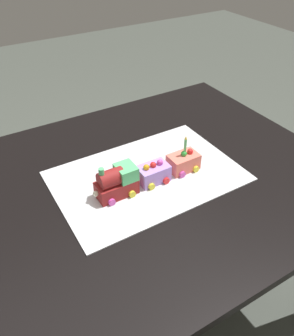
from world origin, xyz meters
name	(u,v)px	position (x,y,z in m)	size (l,w,h in m)	color
ground_plane	(134,308)	(0.00, 0.00, 0.00)	(8.00, 8.00, 0.00)	#474C44
dining_table	(130,207)	(0.00, 0.00, 0.63)	(1.40, 1.00, 0.74)	black
cake_board	(147,176)	(0.07, 0.00, 0.74)	(0.60, 0.40, 0.00)	silver
cake_locomotive	(117,182)	(-0.06, -0.03, 0.79)	(0.14, 0.08, 0.12)	maroon
cake_car_tanker_lavender	(153,173)	(0.07, -0.03, 0.77)	(0.10, 0.08, 0.07)	#AD84E0
cake_car_hopper_coral	(183,162)	(0.19, -0.03, 0.77)	(0.10, 0.08, 0.07)	#F27260
birthday_candle	(185,144)	(0.19, -0.03, 0.84)	(0.01, 0.01, 0.06)	#66D872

